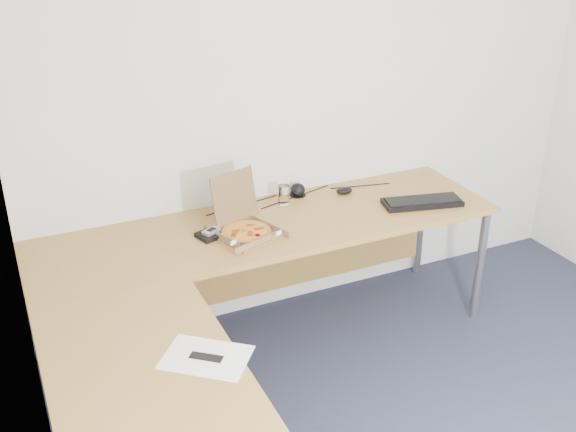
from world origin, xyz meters
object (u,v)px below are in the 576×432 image
pizza_box (245,228)px  drinking_glass (284,195)px  wallet (211,235)px  desk (242,280)px  keyboard (422,202)px

pizza_box → drinking_glass: 0.43m
pizza_box → wallet: pizza_box is taller
desk → pizza_box: pizza_box is taller
keyboard → desk: bearing=-152.8°
drinking_glass → wallet: (-0.50, -0.21, -0.04)m
desk → pizza_box: 0.41m
pizza_box → wallet: 0.17m
pizza_box → wallet: bearing=144.7°
drinking_glass → wallet: bearing=-157.0°
drinking_glass → pizza_box: bearing=-142.2°
desk → drinking_glass: (0.50, 0.63, 0.08)m
drinking_glass → keyboard: drinking_glass is taller
keyboard → drinking_glass: bearing=167.7°
desk → keyboard: keyboard is taller
drinking_glass → wallet: drinking_glass is taller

